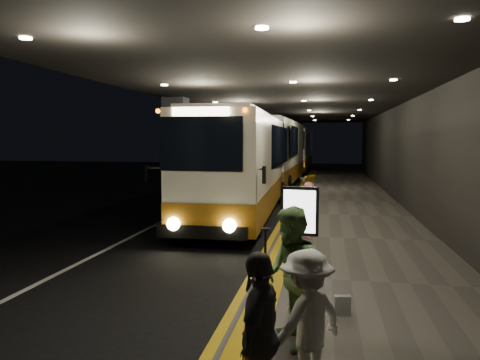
% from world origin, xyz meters
% --- Properties ---
extents(ground, '(90.00, 90.00, 0.00)m').
position_xyz_m(ground, '(0.00, 0.00, 0.00)').
color(ground, black).
extents(lane_line_white, '(0.12, 50.00, 0.01)m').
position_xyz_m(lane_line_white, '(-1.80, 5.00, 0.01)').
color(lane_line_white, silver).
rests_on(lane_line_white, ground).
extents(kerb_stripe_yellow, '(0.18, 50.00, 0.01)m').
position_xyz_m(kerb_stripe_yellow, '(2.35, 5.00, 0.01)').
color(kerb_stripe_yellow, gold).
rests_on(kerb_stripe_yellow, ground).
extents(sidewalk, '(4.50, 50.00, 0.15)m').
position_xyz_m(sidewalk, '(4.75, 5.00, 0.07)').
color(sidewalk, '#514C44').
rests_on(sidewalk, ground).
extents(tactile_strip, '(0.50, 50.00, 0.01)m').
position_xyz_m(tactile_strip, '(2.85, 5.00, 0.16)').
color(tactile_strip, gold).
rests_on(tactile_strip, sidewalk).
extents(terminal_wall, '(0.10, 50.00, 6.00)m').
position_xyz_m(terminal_wall, '(7.00, 5.00, 3.00)').
color(terminal_wall, black).
rests_on(terminal_wall, ground).
extents(support_columns, '(0.80, 24.80, 4.40)m').
position_xyz_m(support_columns, '(-1.50, 4.00, 2.20)').
color(support_columns, black).
rests_on(support_columns, ground).
extents(canopy, '(9.00, 50.00, 0.40)m').
position_xyz_m(canopy, '(2.50, 5.00, 4.60)').
color(canopy, black).
rests_on(canopy, support_columns).
extents(coach_main, '(2.80, 11.99, 3.72)m').
position_xyz_m(coach_main, '(0.77, 4.93, 1.78)').
color(coach_main, beige).
rests_on(coach_main, ground).
extents(coach_second, '(2.93, 12.60, 3.94)m').
position_xyz_m(coach_second, '(0.78, 16.09, 1.89)').
color(coach_second, beige).
rests_on(coach_second, ground).
extents(coach_third, '(2.75, 12.10, 3.79)m').
position_xyz_m(coach_third, '(1.14, 30.39, 1.82)').
color(coach_third, beige).
rests_on(coach_third, ground).
extents(passenger_boarding, '(0.54, 0.66, 1.55)m').
position_xyz_m(passenger_boarding, '(3.46, 0.78, 0.93)').
color(passenger_boarding, '#C05967').
rests_on(passenger_boarding, sidewalk).
extents(passenger_waiting_green, '(0.83, 1.04, 1.87)m').
position_xyz_m(passenger_waiting_green, '(3.44, -6.30, 1.08)').
color(passenger_waiting_green, '#567E46').
rests_on(passenger_waiting_green, sidewalk).
extents(passenger_waiting_white, '(1.04, 1.07, 1.58)m').
position_xyz_m(passenger_waiting_white, '(3.69, -7.41, 0.94)').
color(passenger_waiting_white, white).
rests_on(passenger_waiting_white, sidewalk).
extents(passenger_waiting_grey, '(0.63, 1.04, 1.67)m').
position_xyz_m(passenger_waiting_grey, '(3.26, -7.94, 0.99)').
color(passenger_waiting_grey, '#444347').
rests_on(passenger_waiting_grey, sidewalk).
extents(bag_polka, '(0.27, 0.16, 0.31)m').
position_xyz_m(bag_polka, '(4.16, -5.05, 0.31)').
color(bag_polka, black).
rests_on(bag_polka, sidewalk).
extents(bag_plain, '(0.26, 0.20, 0.29)m').
position_xyz_m(bag_plain, '(3.48, -5.60, 0.29)').
color(bag_plain, silver).
rests_on(bag_plain, sidewalk).
extents(info_sign, '(0.82, 0.24, 1.73)m').
position_xyz_m(info_sign, '(3.32, -2.25, 1.32)').
color(info_sign, black).
rests_on(info_sign, sidewalk).
extents(stanchion_post, '(0.05, 0.05, 1.04)m').
position_xyz_m(stanchion_post, '(2.75, -3.57, 0.67)').
color(stanchion_post, black).
rests_on(stanchion_post, sidewalk).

